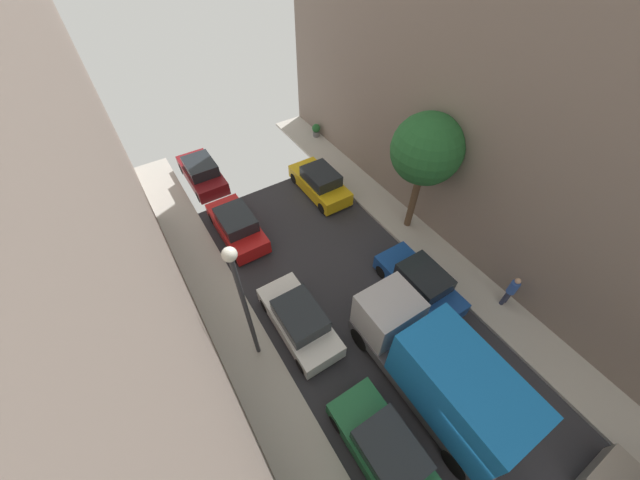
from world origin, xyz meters
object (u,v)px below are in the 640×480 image
Objects in this scene: parked_car_left_3 at (299,320)px; delivery_truck at (438,371)px; parked_car_right_4 at (320,183)px; pedestrian at (511,290)px; lamp_post at (242,295)px; parked_car_left_4 at (237,226)px; parked_car_right_3 at (420,283)px; street_tree_1 at (427,150)px; parked_car_left_2 at (386,452)px; potted_plant_0 at (316,130)px; parked_car_left_5 at (202,173)px.

delivery_truck is at bearing -59.95° from parked_car_left_3.
pedestrian is (2.73, -10.71, 0.35)m from parked_car_right_4.
delivery_truck is 6.97m from lamp_post.
parked_car_left_4 is 9.30m from parked_car_right_3.
street_tree_1 is 1.00× the size of lamp_post.
delivery_truck is (-2.70, -11.64, 1.07)m from parked_car_right_4.
parked_car_left_4 is (0.00, 11.79, 0.00)m from parked_car_left_2.
street_tree_1 is at bearing -63.04° from parked_car_right_4.
parked_car_right_4 is 5.87m from potted_plant_0.
parked_car_left_5 is (0.00, 11.48, 0.00)m from parked_car_left_3.
parked_car_right_3 is at bearing -54.50° from parked_car_left_4.
parked_car_left_2 is 16.96m from parked_car_left_5.
lamp_post reaches higher than potted_plant_0.
parked_car_left_4 is at bearing 103.81° from delivery_truck.
delivery_truck is (2.70, -4.67, 1.07)m from parked_car_left_3.
pedestrian is at bearing 12.06° from parked_car_left_2.
parked_car_right_4 is (5.40, 6.97, 0.00)m from parked_car_left_3.
parked_car_left_3 is at bearing -124.61° from potted_plant_0.
parked_car_left_4 is 0.68× the size of street_tree_1.
parked_car_right_4 is (5.40, 12.45, 0.00)m from parked_car_left_2.
delivery_truck is at bearing 16.68° from parked_car_left_2.
street_tree_1 reaches higher than parked_car_right_4.
parked_car_left_2 and parked_car_right_4 have the same top height.
potted_plant_0 is (2.92, 13.32, -0.10)m from parked_car_right_3.
pedestrian is at bearing -42.24° from parked_car_right_3.
parked_car_right_3 is (5.40, -1.26, 0.00)m from parked_car_left_3.
lamp_post reaches higher than parked_car_left_3.
parked_car_left_5 is at bearing 118.12° from pedestrian.
parked_car_left_3 and parked_car_left_5 have the same top height.
parked_car_left_4 is 0.64× the size of delivery_truck.
delivery_truck reaches higher than pedestrian.
parked_car_right_3 is at bearing -9.71° from lamp_post.
lamp_post is at bearing 109.16° from parked_car_left_2.
parked_car_left_3 is at bearing 155.31° from pedestrian.
delivery_truck is at bearing -127.03° from street_tree_1.
lamp_post reaches higher than parked_car_right_3.
parked_car_left_2 is at bearing -90.00° from parked_car_left_4.
parked_car_right_4 is 4.79× the size of potted_plant_0.
potted_plant_0 is at bearing 34.61° from parked_car_left_4.
parked_car_right_4 is at bearing -119.88° from potted_plant_0.
pedestrian is 1.96× the size of potted_plant_0.
potted_plant_0 is at bearing 89.31° from pedestrian.
delivery_truck is (2.70, 0.81, 1.07)m from parked_car_left_2.
parked_car_right_4 reaches higher than potted_plant_0.
delivery_truck is 1.06× the size of lamp_post.
street_tree_1 is 10.00m from lamp_post.
parked_car_left_2 is at bearing -113.45° from parked_car_right_4.
parked_car_left_5 is at bearing 90.00° from parked_car_left_4.
parked_car_left_4 is 9.74m from street_tree_1.
street_tree_1 is (7.85, -9.33, 4.01)m from parked_car_left_5.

